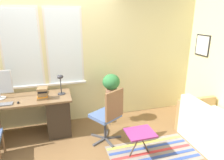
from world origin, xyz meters
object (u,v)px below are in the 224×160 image
(mouse, at_px, (18,102))
(desk_lamp, at_px, (60,81))
(book_stack, at_px, (43,93))
(potted_plant, at_px, (111,83))
(office_chair_swivel, at_px, (108,114))
(folding_stool, at_px, (140,134))
(couch_loveseat, at_px, (218,132))
(plant_stand, at_px, (111,99))

(mouse, height_order, desk_lamp, desk_lamp)
(book_stack, bearing_deg, potted_plant, 6.31)
(desk_lamp, distance_m, book_stack, 0.38)
(office_chair_swivel, xyz_separation_m, folding_stool, (0.37, -0.50, -0.14))
(folding_stool, bearing_deg, couch_loveseat, -6.40)
(desk_lamp, bearing_deg, mouse, -162.30)
(plant_stand, xyz_separation_m, potted_plant, (-0.00, 0.00, 0.32))
(couch_loveseat, bearing_deg, plant_stand, 49.84)
(desk_lamp, relative_size, potted_plant, 0.86)
(book_stack, distance_m, office_chair_swivel, 1.17)
(couch_loveseat, height_order, folding_stool, couch_loveseat)
(book_stack, bearing_deg, couch_loveseat, -22.03)
(couch_loveseat, distance_m, folding_stool, 1.34)
(mouse, distance_m, couch_loveseat, 3.32)
(desk_lamp, distance_m, folding_stool, 1.67)
(book_stack, bearing_deg, folding_stool, -34.32)
(book_stack, xyz_separation_m, couch_loveseat, (2.73, -1.10, -0.56))
(book_stack, xyz_separation_m, potted_plant, (1.26, 0.14, 0.01))
(plant_stand, distance_m, potted_plant, 0.32)
(couch_loveseat, height_order, potted_plant, potted_plant)
(potted_plant, height_order, folding_stool, potted_plant)
(book_stack, distance_m, plant_stand, 1.30)
(couch_loveseat, relative_size, plant_stand, 2.16)
(book_stack, height_order, couch_loveseat, book_stack)
(office_chair_swivel, bearing_deg, folding_stool, 96.14)
(couch_loveseat, distance_m, potted_plant, 2.01)
(plant_stand, bearing_deg, mouse, -172.61)
(office_chair_swivel, xyz_separation_m, plant_stand, (0.23, 0.60, 0.02))
(folding_stool, bearing_deg, book_stack, 145.68)
(mouse, bearing_deg, office_chair_swivel, -15.15)
(book_stack, distance_m, couch_loveseat, 3.00)
(potted_plant, bearing_deg, office_chair_swivel, -110.70)
(desk_lamp, bearing_deg, book_stack, -154.46)
(mouse, xyz_separation_m, plant_stand, (1.64, 0.21, -0.21))
(couch_loveseat, bearing_deg, folding_stool, 83.60)
(desk_lamp, height_order, folding_stool, desk_lamp)
(mouse, height_order, book_stack, book_stack)
(book_stack, relative_size, plant_stand, 0.35)
(plant_stand, height_order, folding_stool, plant_stand)
(couch_loveseat, height_order, plant_stand, couch_loveseat)
(plant_stand, bearing_deg, potted_plant, 165.96)
(book_stack, bearing_deg, mouse, -169.17)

